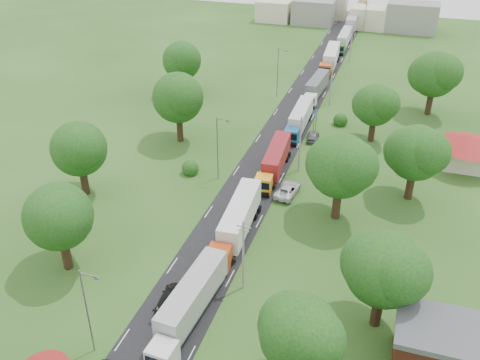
% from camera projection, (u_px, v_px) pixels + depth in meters
% --- Properties ---
extents(ground, '(260.00, 260.00, 0.00)m').
position_uv_depth(ground, '(218.00, 242.00, 66.77)').
color(ground, '#254517').
rests_on(ground, ground).
extents(road, '(8.00, 200.00, 0.04)m').
position_uv_depth(road, '(262.00, 168.00, 83.18)').
color(road, black).
rests_on(road, ground).
extents(info_sign, '(0.12, 3.10, 4.10)m').
position_uv_depth(info_sign, '(315.00, 118.00, 92.57)').
color(info_sign, slate).
rests_on(info_sign, ground).
extents(pole_1, '(1.60, 0.24, 9.00)m').
position_uv_depth(pole_1, '(243.00, 254.00, 57.19)').
color(pole_1, gray).
rests_on(pole_1, ground).
extents(pole_2, '(1.60, 0.24, 9.00)m').
position_uv_depth(pole_2, '(300.00, 143.00, 80.16)').
color(pole_2, gray).
rests_on(pole_2, ground).
extents(pole_3, '(1.60, 0.24, 9.00)m').
position_uv_depth(pole_3, '(331.00, 82.00, 103.12)').
color(pole_3, gray).
rests_on(pole_3, ground).
extents(pole_4, '(1.60, 0.24, 9.00)m').
position_uv_depth(pole_4, '(351.00, 43.00, 126.08)').
color(pole_4, gray).
rests_on(pole_4, ground).
extents(pole_5, '(1.60, 0.24, 9.00)m').
position_uv_depth(pole_5, '(365.00, 16.00, 149.05)').
color(pole_5, gray).
rests_on(pole_5, ground).
extents(lamp_0, '(2.03, 0.22, 10.00)m').
position_uv_depth(lamp_0, '(88.00, 308.00, 48.99)').
color(lamp_0, slate).
rests_on(lamp_0, ground).
extents(lamp_1, '(2.03, 0.22, 10.00)m').
position_uv_depth(lamp_1, '(218.00, 145.00, 77.69)').
color(lamp_1, slate).
rests_on(lamp_1, ground).
extents(lamp_2, '(2.03, 0.22, 10.00)m').
position_uv_depth(lamp_2, '(278.00, 70.00, 106.40)').
color(lamp_2, slate).
rests_on(lamp_2, ground).
extents(tree_2, '(8.00, 8.00, 10.10)m').
position_uv_depth(tree_2, '(300.00, 332.00, 45.06)').
color(tree_2, '#382616').
rests_on(tree_2, ground).
extents(tree_3, '(8.80, 8.80, 11.07)m').
position_uv_depth(tree_3, '(384.00, 268.00, 51.35)').
color(tree_3, '#382616').
rests_on(tree_3, ground).
extents(tree_4, '(9.60, 9.60, 12.05)m').
position_uv_depth(tree_4, '(341.00, 165.00, 67.68)').
color(tree_4, '#382616').
rests_on(tree_4, ground).
extents(tree_5, '(8.80, 8.80, 11.07)m').
position_uv_depth(tree_5, '(416.00, 152.00, 72.14)').
color(tree_5, '#382616').
rests_on(tree_5, ground).
extents(tree_6, '(8.00, 8.00, 10.10)m').
position_uv_depth(tree_6, '(375.00, 105.00, 88.26)').
color(tree_6, '#382616').
rests_on(tree_6, ground).
extents(tree_7, '(9.60, 9.60, 12.05)m').
position_uv_depth(tree_7, '(435.00, 74.00, 97.55)').
color(tree_7, '#382616').
rests_on(tree_7, ground).
extents(tree_10, '(8.80, 8.80, 11.07)m').
position_uv_depth(tree_10, '(59.00, 216.00, 59.04)').
color(tree_10, '#382616').
rests_on(tree_10, ground).
extents(tree_11, '(8.80, 8.80, 11.07)m').
position_uv_depth(tree_11, '(79.00, 148.00, 73.21)').
color(tree_11, '#382616').
rests_on(tree_11, ground).
extents(tree_12, '(9.60, 9.60, 12.05)m').
position_uv_depth(tree_12, '(178.00, 97.00, 87.71)').
color(tree_12, '#382616').
rests_on(tree_12, ground).
extents(tree_13, '(8.80, 8.80, 11.07)m').
position_uv_depth(tree_13, '(182.00, 60.00, 106.55)').
color(tree_13, '#382616').
rests_on(tree_13, ground).
extents(house_brick, '(8.60, 6.60, 5.20)m').
position_uv_depth(house_brick, '(441.00, 348.00, 48.66)').
color(house_brick, maroon).
rests_on(house_brick, ground).
extents(house_cream, '(10.08, 10.08, 5.80)m').
position_uv_depth(house_cream, '(470.00, 147.00, 81.53)').
color(house_cream, beige).
rests_on(house_cream, ground).
extents(distant_town, '(52.00, 8.00, 8.00)m').
position_uv_depth(distant_town, '(350.00, 15.00, 155.04)').
color(distant_town, gray).
rests_on(distant_town, ground).
extents(church, '(5.00, 5.00, 12.30)m').
position_uv_depth(church, '(339.00, 1.00, 161.88)').
color(church, beige).
rests_on(church, ground).
extents(truck_0, '(3.36, 15.01, 4.14)m').
position_uv_depth(truck_0, '(189.00, 304.00, 54.19)').
color(truck_0, silver).
rests_on(truck_0, ground).
extents(truck_1, '(3.49, 15.71, 4.34)m').
position_uv_depth(truck_1, '(237.00, 222.00, 66.60)').
color(truck_1, '#B23C14').
rests_on(truck_1, ground).
extents(truck_2, '(3.24, 14.43, 3.98)m').
position_uv_depth(truck_2, '(275.00, 161.00, 80.81)').
color(truck_2, orange).
rests_on(truck_2, ground).
extents(truck_3, '(2.66, 14.10, 3.90)m').
position_uv_depth(truck_3, '(300.00, 119.00, 94.40)').
color(truck_3, '#185891').
rests_on(truck_3, ground).
extents(truck_4, '(2.98, 13.79, 3.81)m').
position_uv_depth(truck_4, '(316.00, 87.00, 108.09)').
color(truck_4, white).
rests_on(truck_4, ground).
extents(truck_5, '(3.46, 15.62, 4.31)m').
position_uv_depth(truck_5, '(330.00, 58.00, 123.51)').
color(truck_5, '#BE481D').
rests_on(truck_5, ground).
extents(truck_6, '(2.50, 13.73, 3.81)m').
position_uv_depth(truck_6, '(344.00, 40.00, 137.26)').
color(truck_6, '#296726').
rests_on(truck_6, ground).
extents(truck_7, '(3.17, 15.79, 4.37)m').
position_uv_depth(truck_7, '(352.00, 23.00, 151.05)').
color(truck_7, silver).
rests_on(truck_7, ground).
extents(truck_8, '(2.57, 14.51, 4.02)m').
position_uv_depth(truck_8, '(360.00, 11.00, 164.95)').
color(truck_8, '#905C1C').
rests_on(truck_8, ground).
extents(car_lane_mid, '(1.96, 4.25, 1.35)m').
position_uv_depth(car_lane_mid, '(167.00, 307.00, 56.04)').
color(car_lane_mid, '#999CA1').
rests_on(car_lane_mid, ground).
extents(car_lane_rear, '(2.83, 5.87, 1.65)m').
position_uv_depth(car_lane_rear, '(171.00, 299.00, 56.78)').
color(car_lane_rear, black).
rests_on(car_lane_rear, ground).
extents(car_verge_near, '(3.20, 5.93, 1.58)m').
position_uv_depth(car_verge_near, '(288.00, 190.00, 76.08)').
color(car_verge_near, silver).
rests_on(car_verge_near, ground).
extents(car_verge_far, '(1.98, 4.44, 1.49)m').
position_uv_depth(car_verge_far, '(313.00, 136.00, 91.46)').
color(car_verge_far, slate).
rests_on(car_verge_far, ground).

